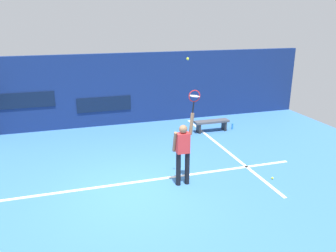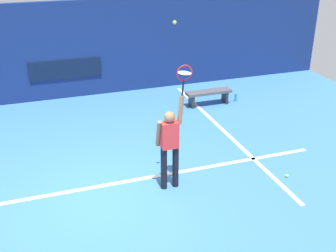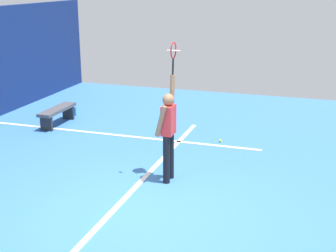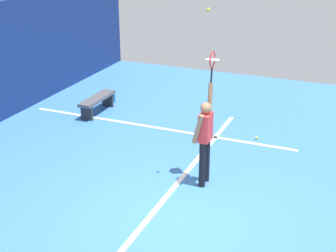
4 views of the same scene
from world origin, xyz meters
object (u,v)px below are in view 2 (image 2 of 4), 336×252
(tennis_racket, at_px, (184,75))
(tennis_ball, at_px, (175,22))
(water_bottle, at_px, (236,97))
(spare_ball, at_px, (287,176))
(tennis_player, at_px, (170,143))
(court_bench, at_px, (209,94))

(tennis_racket, relative_size, tennis_ball, 9.04)
(tennis_racket, relative_size, water_bottle, 2.56)
(spare_ball, bearing_deg, tennis_racket, 168.32)
(tennis_player, height_order, tennis_racket, tennis_racket)
(court_bench, distance_m, water_bottle, 0.95)
(tennis_racket, xyz_separation_m, spare_ball, (2.22, -0.46, -2.36))
(court_bench, bearing_deg, water_bottle, 0.00)
(spare_ball, bearing_deg, court_bench, 89.01)
(court_bench, bearing_deg, tennis_player, -123.54)
(tennis_player, relative_size, court_bench, 1.42)
(tennis_ball, bearing_deg, water_bottle, 48.50)
(tennis_player, relative_size, spare_ball, 29.29)
(tennis_player, distance_m, court_bench, 4.72)
(tennis_racket, bearing_deg, spare_ball, -11.68)
(tennis_player, distance_m, water_bottle, 5.32)
(tennis_ball, relative_size, water_bottle, 0.28)
(tennis_racket, height_order, water_bottle, tennis_racket)
(tennis_racket, height_order, court_bench, tennis_racket)
(court_bench, relative_size, spare_ball, 20.59)
(spare_ball, bearing_deg, water_bottle, 77.04)
(water_bottle, bearing_deg, court_bench, -180.00)
(water_bottle, bearing_deg, tennis_ball, -131.50)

